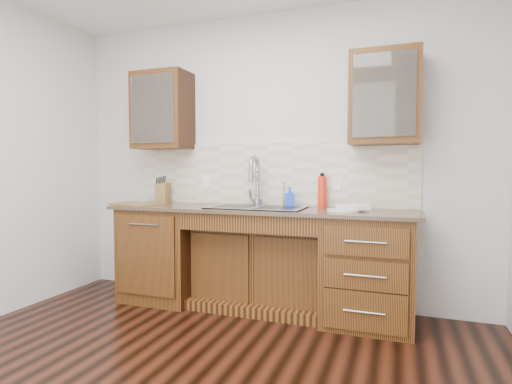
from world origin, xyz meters
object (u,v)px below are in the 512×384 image
(soap_bottle, at_px, (290,197))
(cutting_board, at_px, (135,204))
(water_bottle, at_px, (322,192))
(knife_block, at_px, (163,193))
(plate, at_px, (343,210))

(soap_bottle, bearing_deg, cutting_board, 174.02)
(water_bottle, xyz_separation_m, knife_block, (-1.60, -0.05, -0.04))
(plate, distance_m, knife_block, 1.84)
(water_bottle, relative_size, cutting_board, 0.65)
(soap_bottle, height_order, knife_block, knife_block)
(water_bottle, distance_m, cutting_board, 1.75)
(plate, relative_size, cutting_board, 0.62)
(cutting_board, bearing_deg, knife_block, 70.49)
(soap_bottle, distance_m, knife_block, 1.33)
(water_bottle, xyz_separation_m, plate, (0.22, -0.26, -0.13))
(knife_block, distance_m, cutting_board, 0.34)
(knife_block, relative_size, cutting_board, 0.46)
(water_bottle, bearing_deg, cutting_board, -168.25)
(cutting_board, bearing_deg, water_bottle, 11.75)
(soap_bottle, bearing_deg, water_bottle, -4.83)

